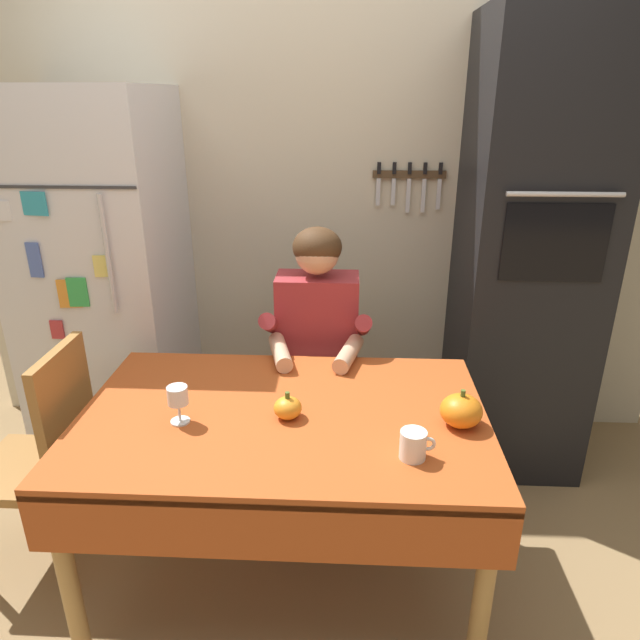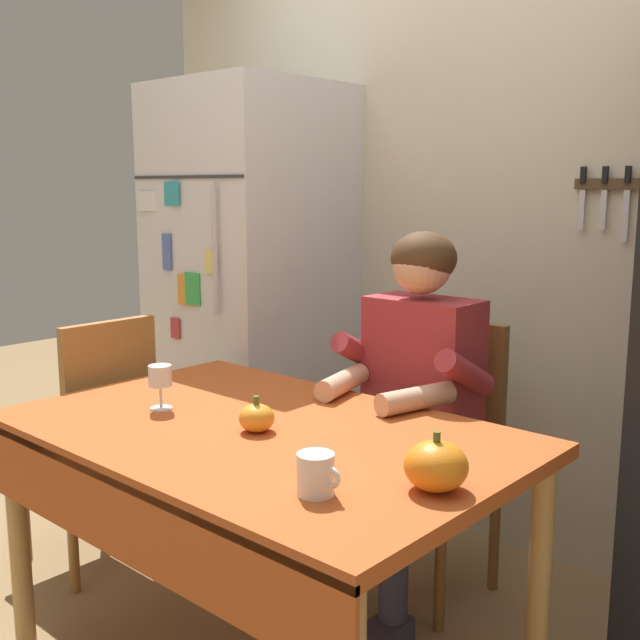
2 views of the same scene
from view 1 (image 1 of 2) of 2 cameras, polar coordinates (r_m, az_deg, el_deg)
name	(u,v)px [view 1 (image 1 of 2)]	position (r m, az deg, el deg)	size (l,w,h in m)	color
ground_plane	(285,595)	(2.38, -3.57, -25.99)	(10.00, 10.00, 0.00)	#93754C
back_wall_assembly	(317,190)	(2.97, -0.29, 12.95)	(3.70, 0.13, 2.60)	beige
refrigerator	(107,285)	(2.92, -20.72, 3.31)	(0.68, 0.71, 1.80)	silver
wall_oven	(528,259)	(2.81, 20.26, 5.83)	(0.60, 0.64, 2.10)	black
dining_table	(283,436)	(2.00, -3.77, -11.64)	(1.40, 0.90, 0.74)	tan
chair_behind_person	(319,370)	(2.75, -0.11, -5.11)	(0.40, 0.40, 0.93)	brown
seated_person	(317,344)	(2.49, -0.34, -2.44)	(0.47, 0.55, 1.25)	#38384C
chair_left_side	(47,452)	(2.41, -25.80, -11.89)	(0.40, 0.40, 0.93)	#9E6B33
coffee_mug	(414,445)	(1.75, 9.42, -12.31)	(0.11, 0.08, 0.09)	white
wine_glass	(178,398)	(1.93, -14.15, -7.61)	(0.07, 0.07, 0.13)	white
pumpkin_large	(461,411)	(1.93, 14.05, -8.87)	(0.14, 0.14, 0.13)	orange
pumpkin_medium	(288,408)	(1.93, -3.28, -8.83)	(0.10, 0.10, 0.10)	orange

